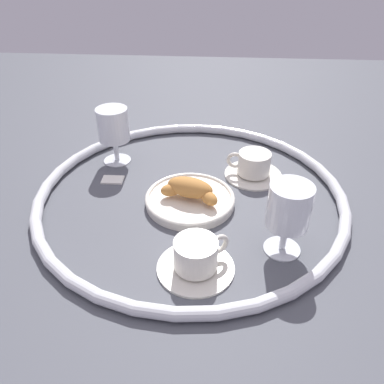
% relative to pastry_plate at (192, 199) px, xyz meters
% --- Properties ---
extents(ground_plane, '(2.20, 2.20, 0.00)m').
position_rel_pastry_plate_xyz_m(ground_plane, '(0.00, -0.02, -0.01)').
color(ground_plane, '#4C4F56').
extents(table_chrome_rim, '(0.67, 0.67, 0.02)m').
position_rel_pastry_plate_xyz_m(table_chrome_rim, '(0.00, -0.02, 0.00)').
color(table_chrome_rim, silver).
rests_on(table_chrome_rim, ground_plane).
extents(pastry_plate, '(0.19, 0.19, 0.02)m').
position_rel_pastry_plate_xyz_m(pastry_plate, '(0.00, 0.00, 0.00)').
color(pastry_plate, silver).
rests_on(pastry_plate, ground_plane).
extents(croissant_large, '(0.13, 0.09, 0.04)m').
position_rel_pastry_plate_xyz_m(croissant_large, '(0.00, 0.00, 0.03)').
color(croissant_large, '#BC7A38').
rests_on(croissant_large, pastry_plate).
extents(coffee_cup_near, '(0.14, 0.14, 0.06)m').
position_rel_pastry_plate_xyz_m(coffee_cup_near, '(-0.14, -0.12, 0.02)').
color(coffee_cup_near, silver).
rests_on(coffee_cup_near, ground_plane).
extents(coffee_cup_far, '(0.14, 0.14, 0.06)m').
position_rel_pastry_plate_xyz_m(coffee_cup_far, '(-0.02, 0.19, 0.02)').
color(coffee_cup_far, silver).
rests_on(coffee_cup_far, ground_plane).
extents(juice_glass_left, '(0.08, 0.08, 0.14)m').
position_rel_pastry_plate_xyz_m(juice_glass_left, '(0.20, -0.17, 0.08)').
color(juice_glass_left, white).
rests_on(juice_glass_left, ground_plane).
extents(juice_glass_right, '(0.08, 0.08, 0.14)m').
position_rel_pastry_plate_xyz_m(juice_glass_right, '(-0.18, 0.13, 0.08)').
color(juice_glass_right, white).
rests_on(juice_glass_right, ground_plane).
extents(sugar_packet, '(0.05, 0.04, 0.01)m').
position_rel_pastry_plate_xyz_m(sugar_packet, '(0.19, -0.08, -0.01)').
color(sugar_packet, white).
rests_on(sugar_packet, ground_plane).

